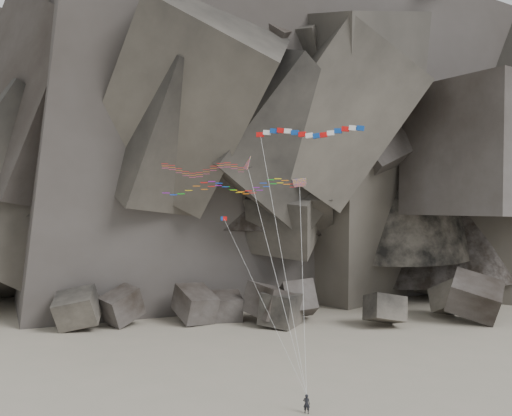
{
  "coord_description": "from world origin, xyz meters",
  "views": [
    {
      "loc": [
        -2.14,
        -53.51,
        19.44
      ],
      "look_at": [
        0.52,
        6.0,
        18.27
      ],
      "focal_mm": 40.0,
      "sensor_mm": 36.0,
      "label": 1
    }
  ],
  "objects_px": {
    "banner_kite": "(309,134)",
    "pennant_kite": "(236,245)",
    "kite_flyer": "(307,402)",
    "delta_kite": "(200,168)",
    "parafoil_kite": "(228,187)"
  },
  "relations": [
    {
      "from": "parafoil_kite",
      "to": "banner_kite",
      "type": "bearing_deg",
      "value": -29.01
    },
    {
      "from": "kite_flyer",
      "to": "banner_kite",
      "type": "height_order",
      "value": "banner_kite"
    },
    {
      "from": "parafoil_kite",
      "to": "delta_kite",
      "type": "bearing_deg",
      "value": -133.65
    },
    {
      "from": "kite_flyer",
      "to": "pennant_kite",
      "type": "distance_m",
      "value": 16.11
    },
    {
      "from": "delta_kite",
      "to": "parafoil_kite",
      "type": "bearing_deg",
      "value": 27.26
    },
    {
      "from": "banner_kite",
      "to": "pennant_kite",
      "type": "bearing_deg",
      "value": 165.93
    },
    {
      "from": "banner_kite",
      "to": "parafoil_kite",
      "type": "distance_m",
      "value": 10.16
    },
    {
      "from": "delta_kite",
      "to": "banner_kite",
      "type": "distance_m",
      "value": 10.85
    },
    {
      "from": "banner_kite",
      "to": "parafoil_kite",
      "type": "height_order",
      "value": "banner_kite"
    },
    {
      "from": "kite_flyer",
      "to": "pennant_kite",
      "type": "bearing_deg",
      "value": -21.99
    },
    {
      "from": "kite_flyer",
      "to": "banner_kite",
      "type": "bearing_deg",
      "value": -85.92
    },
    {
      "from": "delta_kite",
      "to": "pennant_kite",
      "type": "bearing_deg",
      "value": 11.26
    },
    {
      "from": "kite_flyer",
      "to": "parafoil_kite",
      "type": "distance_m",
      "value": 21.62
    },
    {
      "from": "delta_kite",
      "to": "pennant_kite",
      "type": "height_order",
      "value": "delta_kite"
    },
    {
      "from": "kite_flyer",
      "to": "pennant_kite",
      "type": "relative_size",
      "value": 0.13
    }
  ]
}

